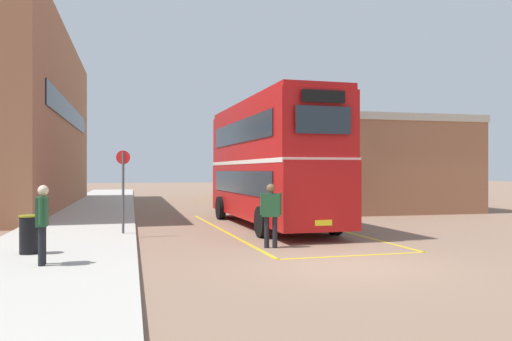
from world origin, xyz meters
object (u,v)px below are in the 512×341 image
Objects in this scene: single_deck_bus at (236,177)px; litter_bin at (29,234)px; double_decker_bus at (270,161)px; pedestrian_waiting_near at (42,219)px; pedestrian_boarding at (271,211)px; bus_stop_sign at (123,183)px.

single_deck_bus is 27.48m from litter_bin.
double_decker_bus is 11.36× the size of litter_bin.
pedestrian_waiting_near is at bearing -132.78° from double_decker_bus.
pedestrian_boarding is 5.97m from pedestrian_waiting_near.
pedestrian_waiting_near reaches higher than litter_bin.
single_deck_bus is 4.58× the size of pedestrian_boarding.
single_deck_bus reaches higher than litter_bin.
double_decker_bus is 4.00× the size of bus_stop_sign.
pedestrian_waiting_near is at bearing -159.27° from pedestrian_boarding.
pedestrian_boarding is at bearing 4.27° from litter_bin.
litter_bin is at bearing -141.92° from double_decker_bus.
double_decker_bus is at bearing 47.22° from pedestrian_waiting_near.
double_decker_bus reaches higher than bus_stop_sign.
pedestrian_boarding is 6.16m from litter_bin.
double_decker_bus is 1.30× the size of single_deck_bus.
pedestrian_waiting_near is 1.82m from litter_bin.
single_deck_bus is at bearing 82.50° from double_decker_bus.
bus_stop_sign reaches higher than pedestrian_waiting_near.
pedestrian_boarding reaches higher than litter_bin.
single_deck_bus is 3.07× the size of bus_stop_sign.
pedestrian_waiting_near is at bearing -109.47° from single_deck_bus.
double_decker_bus is 5.97× the size of pedestrian_boarding.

